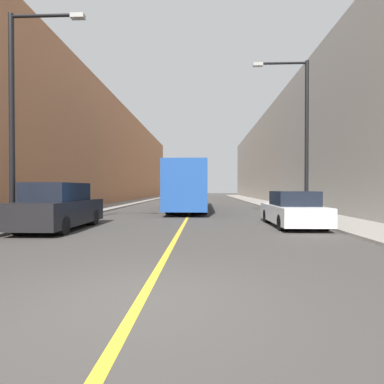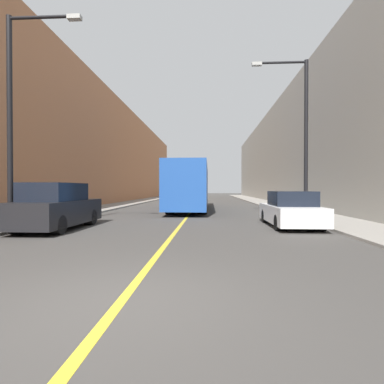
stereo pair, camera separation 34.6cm
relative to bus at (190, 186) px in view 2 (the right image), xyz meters
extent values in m
plane|color=#3F3D3A|center=(0.19, -18.53, -1.78)|extent=(200.00, 200.00, 0.00)
cube|color=gray|center=(-7.14, 11.47, -1.73)|extent=(2.83, 72.00, 0.10)
cube|color=gray|center=(7.51, 11.47, -1.73)|extent=(2.83, 72.00, 0.10)
cube|color=#B2724C|center=(-10.56, 11.47, 4.07)|extent=(4.00, 72.00, 11.68)
cube|color=gray|center=(10.93, 11.47, 3.93)|extent=(4.00, 72.00, 11.41)
cube|color=gold|center=(0.19, 11.47, -1.77)|extent=(0.16, 72.00, 0.01)
cube|color=#1E4793|center=(0.00, 0.01, 0.03)|extent=(2.60, 12.82, 3.00)
cube|color=black|center=(0.00, -6.37, 0.55)|extent=(2.21, 0.04, 1.35)
cylinder|color=black|center=(-1.01, -3.97, -1.26)|extent=(0.57, 1.03, 1.03)
cylinder|color=black|center=(1.01, -3.97, -1.26)|extent=(0.57, 1.03, 1.03)
cylinder|color=black|center=(-1.01, 3.98, -1.26)|extent=(0.57, 1.03, 1.03)
cylinder|color=black|center=(1.01, 3.98, -1.26)|extent=(0.57, 1.03, 1.03)
cube|color=black|center=(-4.60, -11.07, -1.11)|extent=(1.85, 4.66, 0.93)
cube|color=black|center=(-4.60, -11.31, -0.29)|extent=(1.63, 2.56, 0.70)
cube|color=black|center=(-4.60, -13.38, -0.94)|extent=(1.57, 0.04, 0.42)
cylinder|color=black|center=(-5.33, -12.52, -1.44)|extent=(0.41, 0.68, 0.68)
cylinder|color=black|center=(-3.88, -12.52, -1.44)|extent=(0.41, 0.68, 0.68)
cylinder|color=black|center=(-5.33, -9.63, -1.44)|extent=(0.41, 0.68, 0.68)
cylinder|color=black|center=(-3.88, -9.63, -1.44)|extent=(0.41, 0.68, 0.68)
cube|color=silver|center=(4.90, -9.72, -1.23)|extent=(1.85, 4.45, 0.71)
cube|color=black|center=(4.90, -9.94, -0.57)|extent=(1.63, 2.00, 0.61)
cube|color=black|center=(4.90, -11.92, -1.11)|extent=(1.57, 0.04, 0.32)
cylinder|color=black|center=(4.18, -11.10, -1.47)|extent=(0.41, 0.62, 0.62)
cylinder|color=black|center=(5.62, -11.10, -1.47)|extent=(0.41, 0.62, 0.62)
cylinder|color=black|center=(4.18, -8.34, -1.47)|extent=(0.41, 0.62, 0.62)
cylinder|color=black|center=(5.62, -8.34, -1.47)|extent=(0.41, 0.62, 0.62)
cylinder|color=black|center=(-6.03, -11.87, 2.31)|extent=(0.20, 0.20, 7.97)
cylinder|color=black|center=(-4.77, -11.87, 6.20)|extent=(2.51, 0.12, 0.12)
cube|color=#999993|center=(-3.52, -11.87, 6.15)|extent=(0.50, 0.24, 0.16)
cylinder|color=black|center=(6.40, -7.04, 2.37)|extent=(0.20, 0.20, 8.08)
cylinder|color=black|center=(5.15, -7.04, 6.31)|extent=(2.51, 0.12, 0.12)
cube|color=#999993|center=(3.89, -7.04, 6.26)|extent=(0.50, 0.24, 0.16)
camera|label=1|loc=(1.10, -22.71, -0.15)|focal=28.00mm
camera|label=2|loc=(1.45, -22.69, -0.15)|focal=28.00mm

